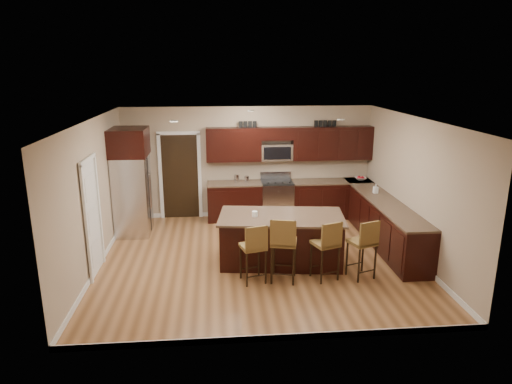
{
  "coord_description": "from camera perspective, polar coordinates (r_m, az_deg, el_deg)",
  "views": [
    {
      "loc": [
        -0.77,
        -8.14,
        3.6
      ],
      "look_at": [
        -0.01,
        0.4,
        1.24
      ],
      "focal_mm": 32.0,
      "sensor_mm": 36.0,
      "label": 1
    }
  ],
  "objects": [
    {
      "name": "canister_short",
      "position": [
        10.93,
        -1.18,
        1.61
      ],
      "size": [
        0.11,
        0.11,
        0.16
      ],
      "primitive_type": "cylinder",
      "color": "silver",
      "rests_on": "base_cabinets"
    },
    {
      "name": "base_cabinets",
      "position": [
        10.43,
        10.02,
        -2.37
      ],
      "size": [
        4.02,
        3.96,
        0.92
      ],
      "color": "black",
      "rests_on": "floor"
    },
    {
      "name": "fruit_bowl",
      "position": [
        11.47,
        12.93,
        1.65
      ],
      "size": [
        0.28,
        0.28,
        0.07
      ],
      "primitive_type": "imported",
      "rotation": [
        0.0,
        0.0,
        -0.01
      ],
      "color": "silver",
      "rests_on": "base_cabinets"
    },
    {
      "name": "stool_extra",
      "position": [
        8.14,
        13.4,
        -6.14
      ],
      "size": [
        0.52,
        0.52,
        1.08
      ],
      "rotation": [
        0.0,
        0.0,
        0.35
      ],
      "color": "olive",
      "rests_on": "floor"
    },
    {
      "name": "stool_left",
      "position": [
        7.77,
        -0.23,
        -6.86
      ],
      "size": [
        0.48,
        0.48,
        1.06
      ],
      "rotation": [
        0.0,
        0.0,
        0.26
      ],
      "color": "olive",
      "rests_on": "floor"
    },
    {
      "name": "soap_bottle",
      "position": [
        10.33,
        14.73,
        0.42
      ],
      "size": [
        0.1,
        0.1,
        0.21
      ],
      "primitive_type": "imported",
      "rotation": [
        0.0,
        0.0,
        0.04
      ],
      "color": "#B2B2B2",
      "rests_on": "base_cabinets"
    },
    {
      "name": "stool_right",
      "position": [
        7.96,
        8.93,
        -6.39
      ],
      "size": [
        0.52,
        0.52,
        1.08
      ],
      "rotation": [
        0.0,
        0.0,
        0.35
      ],
      "color": "olive",
      "rests_on": "floor"
    },
    {
      "name": "floor",
      "position": [
        8.93,
        0.31,
        -8.39
      ],
      "size": [
        6.0,
        6.0,
        0.0
      ],
      "primitive_type": "plane",
      "color": "#96643B",
      "rests_on": "ground"
    },
    {
      "name": "refrigerator",
      "position": [
        10.28,
        -15.29,
        1.38
      ],
      "size": [
        0.79,
        0.94,
        2.35
      ],
      "color": "silver",
      "rests_on": "floor"
    },
    {
      "name": "range",
      "position": [
        11.14,
        2.62,
        -0.95
      ],
      "size": [
        0.76,
        0.64,
        1.11
      ],
      "color": "silver",
      "rests_on": "floor"
    },
    {
      "name": "microwave",
      "position": [
        11.02,
        2.58,
        5.02
      ],
      "size": [
        0.76,
        0.31,
        0.4
      ],
      "primitive_type": "cube",
      "color": "silver",
      "rests_on": "upper_cabinets"
    },
    {
      "name": "upper_cabinets",
      "position": [
        11.02,
        4.49,
        6.14
      ],
      "size": [
        4.0,
        0.33,
        0.8
      ],
      "color": "black",
      "rests_on": "wall_back"
    },
    {
      "name": "island_jar",
      "position": [
        8.45,
        -0.16,
        -2.75
      ],
      "size": [
        0.1,
        0.1,
        0.1
      ],
      "primitive_type": "cylinder",
      "color": "white",
      "rests_on": "island"
    },
    {
      "name": "ceiling",
      "position": [
        8.22,
        0.34,
        9.09
      ],
      "size": [
        6.0,
        6.0,
        0.0
      ],
      "primitive_type": "plane",
      "rotation": [
        3.14,
        0.0,
        0.0
      ],
      "color": "silver",
      "rests_on": "wall_back"
    },
    {
      "name": "floor_mat",
      "position": [
        10.17,
        -1.24,
        -5.32
      ],
      "size": [
        0.94,
        0.68,
        0.01
      ],
      "primitive_type": "cube",
      "rotation": [
        0.0,
        0.0,
        0.12
      ],
      "color": "brown",
      "rests_on": "floor"
    },
    {
      "name": "pantry_door",
      "position": [
        8.54,
        -19.83,
        -3.15
      ],
      "size": [
        0.03,
        0.8,
        2.04
      ],
      "primitive_type": "cube",
      "color": "white",
      "rests_on": "floor"
    },
    {
      "name": "letter_decor",
      "position": [
        10.93,
        3.79,
        8.49
      ],
      "size": [
        2.2,
        0.03,
        0.15
      ],
      "primitive_type": null,
      "color": "black",
      "rests_on": "upper_cabinets"
    },
    {
      "name": "doorway",
      "position": [
        11.21,
        -9.44,
        1.91
      ],
      "size": [
        0.85,
        0.03,
        2.06
      ],
      "primitive_type": "cube",
      "color": "black",
      "rests_on": "floor"
    },
    {
      "name": "wall_back",
      "position": [
        11.15,
        -1.01,
        3.73
      ],
      "size": [
        6.0,
        0.0,
        6.0
      ],
      "primitive_type": "plane",
      "rotation": [
        1.57,
        0.0,
        0.0
      ],
      "color": "tan",
      "rests_on": "floor"
    },
    {
      "name": "wall_right",
      "position": [
        9.25,
        19.17,
        0.43
      ],
      "size": [
        0.0,
        5.5,
        5.5
      ],
      "primitive_type": "plane",
      "rotation": [
        1.57,
        0.0,
        -1.57
      ],
      "color": "tan",
      "rests_on": "floor"
    },
    {
      "name": "wall_left",
      "position": [
        8.73,
        -19.68,
        -0.48
      ],
      "size": [
        0.0,
        5.5,
        5.5
      ],
      "primitive_type": "plane",
      "rotation": [
        1.57,
        0.0,
        1.57
      ],
      "color": "tan",
      "rests_on": "floor"
    },
    {
      "name": "stool_mid",
      "position": [
        7.79,
        3.45,
        -6.3
      ],
      "size": [
        0.52,
        0.52,
        1.17
      ],
      "rotation": [
        0.0,
        0.0,
        -0.23
      ],
      "color": "olive",
      "rests_on": "floor"
    },
    {
      "name": "canister_tall",
      "position": [
        10.91,
        -2.44,
        1.67
      ],
      "size": [
        0.12,
        0.12,
        0.19
      ],
      "primitive_type": "cylinder",
      "color": "silver",
      "rests_on": "base_cabinets"
    },
    {
      "name": "island",
      "position": [
        8.69,
        3.15,
        -6.05
      ],
      "size": [
        2.45,
        1.49,
        0.92
      ],
      "rotation": [
        0.0,
        0.0,
        -0.13
      ],
      "color": "black",
      "rests_on": "floor"
    }
  ]
}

